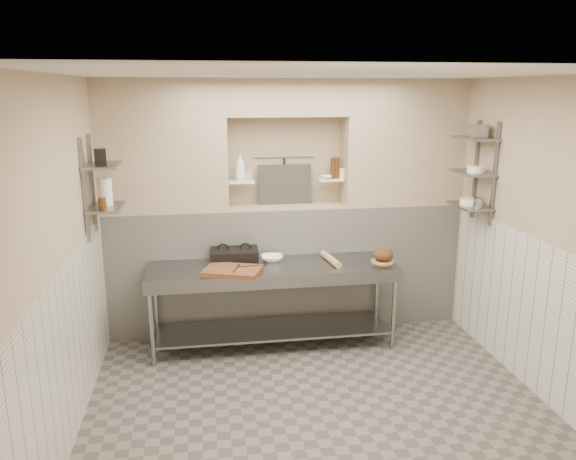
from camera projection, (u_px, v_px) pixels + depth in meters
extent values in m
cube|color=#615C56|center=(316.00, 407.00, 4.97)|extent=(4.00, 3.90, 0.10)
cube|color=silver|center=(321.00, 67.00, 4.27)|extent=(4.00, 3.90, 0.10)
cube|color=tan|center=(58.00, 261.00, 4.31)|extent=(0.10, 3.90, 2.80)
cube|color=tan|center=(547.00, 240.00, 4.93)|extent=(0.10, 3.90, 2.80)
cube|color=tan|center=(283.00, 203.00, 6.54)|extent=(4.00, 0.10, 2.80)
cube|color=tan|center=(404.00, 364.00, 2.70)|extent=(4.00, 0.10, 2.80)
cube|color=silver|center=(286.00, 266.00, 6.47)|extent=(4.00, 0.40, 1.40)
cube|color=tan|center=(286.00, 206.00, 6.29)|extent=(1.30, 0.40, 0.02)
cube|color=tan|center=(163.00, 146.00, 5.93)|extent=(1.35, 0.40, 1.40)
cube|color=tan|center=(402.00, 143.00, 6.32)|extent=(1.35, 0.40, 1.40)
cube|color=tan|center=(286.00, 97.00, 6.00)|extent=(1.30, 0.40, 0.40)
cube|color=silver|center=(74.00, 344.00, 4.49)|extent=(0.02, 3.90, 1.40)
cube|color=silver|center=(532.00, 315.00, 5.09)|extent=(0.02, 3.90, 1.40)
cube|color=white|center=(241.00, 182.00, 6.15)|extent=(0.28, 0.16, 0.02)
cube|color=white|center=(330.00, 180.00, 6.30)|extent=(0.28, 0.16, 0.02)
cylinder|color=gray|center=(284.00, 156.00, 6.33)|extent=(0.70, 0.02, 0.02)
cylinder|color=black|center=(284.00, 172.00, 6.35)|extent=(0.02, 0.02, 0.30)
cube|color=#383330|center=(285.00, 184.00, 6.33)|extent=(0.60, 0.08, 0.45)
cube|color=slate|center=(93.00, 183.00, 5.42)|extent=(0.03, 0.03, 0.95)
cube|color=slate|center=(85.00, 191.00, 5.04)|extent=(0.03, 0.03, 0.95)
cube|color=slate|center=(105.00, 207.00, 5.30)|extent=(0.30, 0.50, 0.02)
cube|color=slate|center=(102.00, 165.00, 5.20)|extent=(0.30, 0.50, 0.03)
cube|color=slate|center=(476.00, 170.00, 6.00)|extent=(0.03, 0.03, 1.05)
cube|color=slate|center=(494.00, 175.00, 5.62)|extent=(0.03, 0.03, 1.05)
cube|color=slate|center=(470.00, 206.00, 5.88)|extent=(0.30, 0.50, 0.02)
cube|color=slate|center=(472.00, 172.00, 5.79)|extent=(0.30, 0.50, 0.02)
cube|color=slate|center=(475.00, 138.00, 5.71)|extent=(0.30, 0.50, 0.03)
cube|color=gray|center=(273.00, 267.00, 5.86)|extent=(2.60, 0.70, 0.04)
cube|color=gray|center=(273.00, 329.00, 6.03)|extent=(2.45, 0.60, 0.03)
cube|color=gray|center=(277.00, 283.00, 5.56)|extent=(2.60, 0.02, 0.12)
cylinder|color=gray|center=(152.00, 326.00, 5.51)|extent=(0.04, 0.04, 0.86)
cylinder|color=gray|center=(156.00, 304.00, 6.07)|extent=(0.04, 0.04, 0.86)
cylinder|color=gray|center=(394.00, 311.00, 5.88)|extent=(0.04, 0.04, 0.86)
cylinder|color=gray|center=(377.00, 292.00, 6.44)|extent=(0.04, 0.04, 0.86)
cube|color=black|center=(234.00, 257.00, 5.98)|extent=(0.52, 0.39, 0.09)
cube|color=black|center=(234.00, 251.00, 5.97)|extent=(0.52, 0.39, 0.05)
cube|color=brown|center=(232.00, 271.00, 5.60)|extent=(0.65, 0.55, 0.05)
cube|color=gray|center=(250.00, 266.00, 5.67)|extent=(0.26, 0.05, 0.01)
cylinder|color=gray|center=(236.00, 269.00, 5.56)|extent=(0.10, 0.24, 0.02)
imported|color=white|center=(272.00, 258.00, 6.00)|extent=(0.26, 0.26, 0.06)
cylinder|color=tan|center=(331.00, 259.00, 5.95)|extent=(0.13, 0.46, 0.07)
cylinder|color=tan|center=(383.00, 261.00, 5.97)|extent=(0.25, 0.25, 0.01)
ellipsoid|color=#4C2D19|center=(383.00, 255.00, 5.96)|extent=(0.22, 0.22, 0.13)
imported|color=white|center=(240.00, 167.00, 6.09)|extent=(0.14, 0.14, 0.30)
cube|color=tan|center=(249.00, 175.00, 6.18)|extent=(0.07, 0.07, 0.11)
imported|color=white|center=(326.00, 177.00, 6.25)|extent=(0.15, 0.15, 0.04)
cylinder|color=#43230D|center=(337.00, 168.00, 6.28)|extent=(0.07, 0.07, 0.24)
cylinder|color=#43230D|center=(333.00, 168.00, 6.27)|extent=(0.06, 0.06, 0.23)
cylinder|color=white|center=(342.00, 173.00, 6.29)|extent=(0.07, 0.07, 0.11)
cylinder|color=white|center=(105.00, 192.00, 5.33)|extent=(0.13, 0.13, 0.26)
cylinder|color=#43230D|center=(102.00, 204.00, 5.14)|extent=(0.07, 0.07, 0.11)
cube|color=black|center=(100.00, 157.00, 5.13)|extent=(0.12, 0.12, 0.15)
cylinder|color=white|center=(470.00, 202.00, 5.87)|extent=(0.21, 0.21, 0.06)
cylinder|color=gray|center=(478.00, 203.00, 5.69)|extent=(0.10, 0.10, 0.10)
cylinder|color=white|center=(476.00, 169.00, 5.72)|extent=(0.17, 0.17, 0.06)
cube|color=gray|center=(476.00, 131.00, 5.67)|extent=(0.17, 0.20, 0.13)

